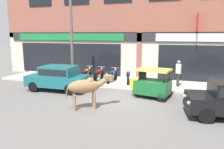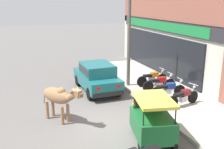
% 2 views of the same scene
% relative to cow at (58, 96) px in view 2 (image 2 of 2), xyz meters
% --- Properties ---
extents(ground_plane, '(90.00, 90.00, 0.00)m').
position_rel_cow_xyz_m(ground_plane, '(0.88, 1.62, -1.01)').
color(ground_plane, '#605E5B').
extents(sidewalk, '(19.00, 3.24, 0.13)m').
position_rel_cow_xyz_m(sidewalk, '(0.88, 5.44, -0.94)').
color(sidewalk, '#B7AFA3').
rests_on(sidewalk, ground).
extents(cow, '(1.89, 1.39, 1.61)m').
position_rel_cow_xyz_m(cow, '(0.00, 0.00, 0.00)').
color(cow, '#936B47').
rests_on(cow, ground).
extents(car_1, '(3.65, 1.70, 1.46)m').
position_rel_cow_xyz_m(car_1, '(-2.92, 2.38, -0.19)').
color(car_1, black).
rests_on(car_1, ground).
extents(auto_rickshaw, '(2.12, 1.49, 1.52)m').
position_rel_cow_xyz_m(auto_rickshaw, '(2.44, 2.69, -0.35)').
color(auto_rickshaw, black).
rests_on(auto_rickshaw, ground).
extents(motorcycle_0, '(0.52, 1.81, 0.88)m').
position_rel_cow_xyz_m(motorcycle_0, '(-2.49, 5.33, -0.49)').
color(motorcycle_0, black).
rests_on(motorcycle_0, sidewalk).
extents(motorcycle_1, '(0.52, 1.81, 0.88)m').
position_rel_cow_xyz_m(motorcycle_1, '(-1.55, 5.24, -0.49)').
color(motorcycle_1, black).
rests_on(motorcycle_1, sidewalk).
extents(motorcycle_2, '(0.52, 1.81, 0.88)m').
position_rel_cow_xyz_m(motorcycle_2, '(-0.54, 5.13, -0.49)').
color(motorcycle_2, black).
rests_on(motorcycle_2, sidewalk).
extents(motorcycle_3, '(0.65, 1.78, 0.88)m').
position_rel_cow_xyz_m(motorcycle_3, '(0.55, 5.22, -0.49)').
color(motorcycle_3, black).
rests_on(motorcycle_3, sidewalk).
extents(utility_pole, '(0.18, 0.18, 6.14)m').
position_rel_cow_xyz_m(utility_pole, '(-2.91, 4.12, 2.19)').
color(utility_pole, '#595651').
rests_on(utility_pole, sidewalk).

